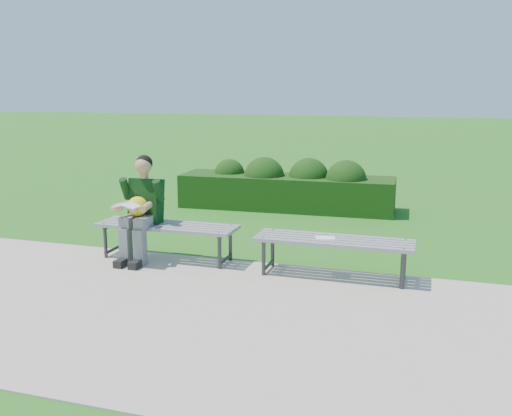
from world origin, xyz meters
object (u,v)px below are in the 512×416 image
(bench_right, at_px, (334,243))
(seated_boy, at_px, (141,205))
(paper_sheet, at_px, (325,238))
(hedge, at_px, (289,187))
(bench_left, at_px, (167,229))

(bench_right, bearing_deg, seated_boy, -179.43)
(seated_boy, bearing_deg, paper_sheet, 0.59)
(hedge, relative_size, paper_sheet, 15.39)
(hedge, height_order, bench_right, hedge)
(bench_right, height_order, seated_boy, seated_boy)
(bench_left, bearing_deg, bench_right, -1.92)
(bench_right, xyz_separation_m, seated_boy, (-2.43, -0.02, 0.30))
(bench_left, xyz_separation_m, seated_boy, (-0.30, -0.10, 0.30))
(bench_right, relative_size, paper_sheet, 7.12)
(hedge, bearing_deg, bench_left, -100.92)
(bench_left, bearing_deg, paper_sheet, -2.01)
(hedge, distance_m, bench_left, 3.64)
(bench_right, xyz_separation_m, paper_sheet, (-0.10, 0.00, 0.06))
(seated_boy, bearing_deg, hedge, 74.91)
(bench_left, height_order, bench_right, same)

